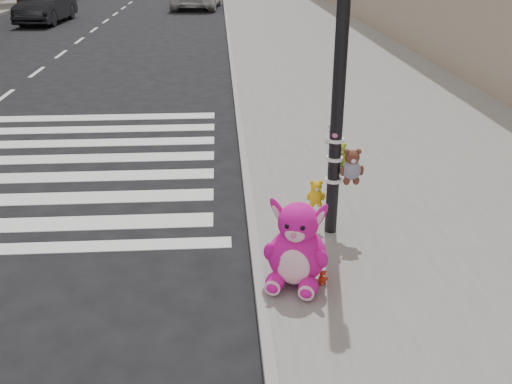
{
  "coord_description": "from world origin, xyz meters",
  "views": [
    {
      "loc": [
        1.15,
        -5.0,
        3.77
      ],
      "look_at": [
        1.59,
        1.79,
        0.75
      ],
      "focal_mm": 40.0,
      "sensor_mm": 36.0,
      "label": 1
    }
  ],
  "objects_px": {
    "signal_pole": "(339,117)",
    "car_dark_far": "(46,6)",
    "red_teddy": "(323,277)",
    "pink_bunny": "(297,250)"
  },
  "relations": [
    {
      "from": "pink_bunny",
      "to": "car_dark_far",
      "type": "distance_m",
      "value": 25.65
    },
    {
      "from": "pink_bunny",
      "to": "signal_pole",
      "type": "bearing_deg",
      "value": 80.68
    },
    {
      "from": "signal_pole",
      "to": "car_dark_far",
      "type": "height_order",
      "value": "signal_pole"
    },
    {
      "from": "red_teddy",
      "to": "car_dark_far",
      "type": "xyz_separation_m",
      "value": [
        -9.48,
        24.02,
        0.55
      ]
    },
    {
      "from": "pink_bunny",
      "to": "car_dark_far",
      "type": "relative_size",
      "value": 0.22
    },
    {
      "from": "car_dark_far",
      "to": "red_teddy",
      "type": "bearing_deg",
      "value": -64.42
    },
    {
      "from": "pink_bunny",
      "to": "car_dark_far",
      "type": "bearing_deg",
      "value": 129.59
    },
    {
      "from": "signal_pole",
      "to": "car_dark_far",
      "type": "distance_m",
      "value": 24.77
    },
    {
      "from": "red_teddy",
      "to": "car_dark_far",
      "type": "distance_m",
      "value": 25.83
    },
    {
      "from": "pink_bunny",
      "to": "red_teddy",
      "type": "bearing_deg",
      "value": 5.58
    }
  ]
}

